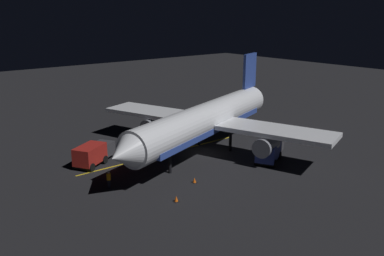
% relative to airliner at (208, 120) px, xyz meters
% --- Properties ---
extents(ground_plane, '(180.00, 180.00, 0.20)m').
position_rel_airliner_xyz_m(ground_plane, '(-0.18, 0.53, -4.14)').
color(ground_plane, black).
extents(apron_guide_stripe, '(0.55, 22.07, 0.01)m').
position_rel_airliner_xyz_m(apron_guide_stripe, '(2.75, 4.53, -4.04)').
color(apron_guide_stripe, gold).
rests_on(apron_guide_stripe, ground_plane).
extents(airliner, '(29.55, 32.54, 10.84)m').
position_rel_airliner_xyz_m(airliner, '(0.00, 0.00, 0.00)').
color(airliner, white).
rests_on(airliner, ground_plane).
extents(baggage_truck, '(4.59, 5.74, 2.35)m').
position_rel_airliner_xyz_m(baggage_truck, '(4.82, 12.55, -2.84)').
color(baggage_truck, maroon).
rests_on(baggage_truck, ground_plane).
extents(catering_truck, '(4.60, 6.20, 2.31)m').
position_rel_airliner_xyz_m(catering_truck, '(-6.65, -3.60, -2.84)').
color(catering_truck, navy).
rests_on(catering_truck, ground_plane).
extents(ground_crew_worker, '(0.40, 0.40, 1.74)m').
position_rel_airliner_xyz_m(ground_crew_worker, '(-1.98, 14.30, -3.16)').
color(ground_crew_worker, black).
rests_on(ground_crew_worker, ground_plane).
extents(traffic_cone_near_left, '(0.50, 0.50, 0.55)m').
position_rel_airliner_xyz_m(traffic_cone_near_left, '(-8.39, 11.07, -3.79)').
color(traffic_cone_near_left, '#EA590F').
rests_on(traffic_cone_near_left, ground_plane).
extents(traffic_cone_near_right, '(0.50, 0.50, 0.55)m').
position_rel_airliner_xyz_m(traffic_cone_near_right, '(-6.18, 7.13, -3.79)').
color(traffic_cone_near_right, '#EA590F').
rests_on(traffic_cone_near_right, ground_plane).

